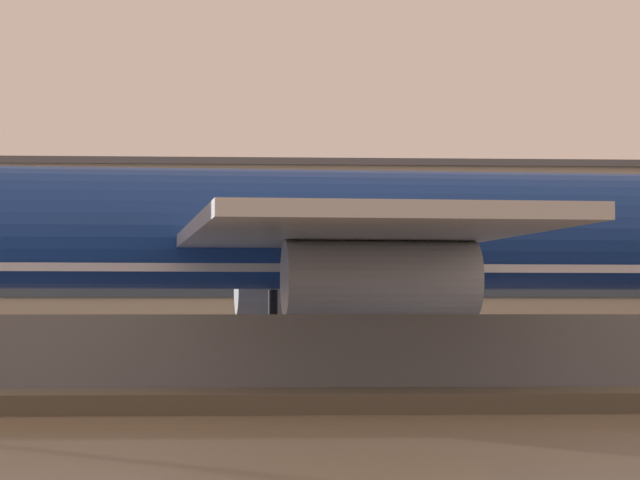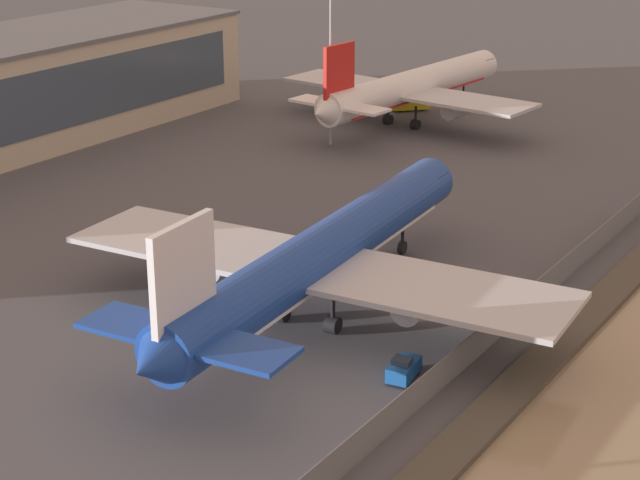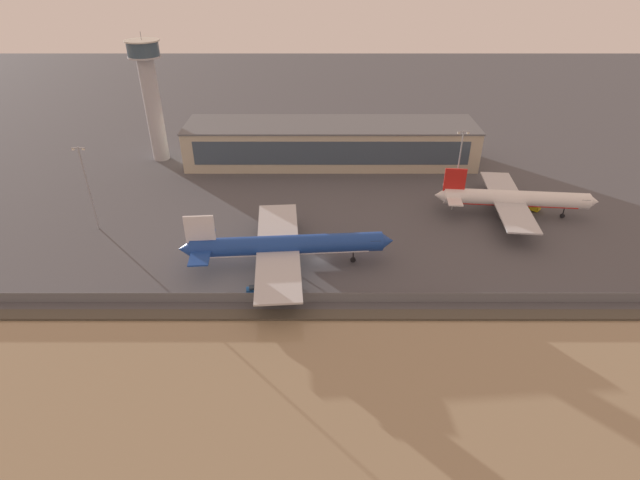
% 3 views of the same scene
% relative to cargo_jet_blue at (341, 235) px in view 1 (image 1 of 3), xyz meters
% --- Properties ---
extents(ground_plane, '(500.00, 500.00, 0.00)m').
position_rel_cargo_jet_blue_xyz_m(ground_plane, '(8.28, 2.11, -5.24)').
color(ground_plane, '#4C4C51').
extents(cargo_jet_blue, '(48.84, 42.22, 13.72)m').
position_rel_cargo_jet_blue_xyz_m(cargo_jet_blue, '(0.00, 0.00, 0.00)').
color(cargo_jet_blue, '#193D93').
rests_on(cargo_jet_blue, ground).
extents(baggage_tug, '(3.38, 1.99, 1.80)m').
position_rel_cargo_jet_blue_xyz_m(baggage_tug, '(-5.96, -10.89, -4.43)').
color(baggage_tug, '#19519E').
rests_on(baggage_tug, ground).
extents(terminal_building, '(95.46, 21.08, 13.25)m').
position_rel_cargo_jet_blue_xyz_m(terminal_building, '(11.75, 62.89, 1.40)').
color(terminal_building, '#BCB299').
rests_on(terminal_building, ground).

